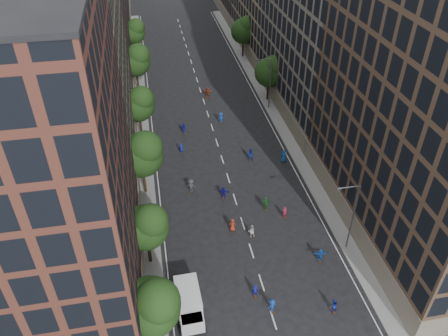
% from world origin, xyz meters
% --- Properties ---
extents(ground, '(240.00, 240.00, 0.00)m').
position_xyz_m(ground, '(0.00, 40.00, 0.00)').
color(ground, black).
rests_on(ground, ground).
extents(sidewalk_left, '(4.00, 105.00, 0.15)m').
position_xyz_m(sidewalk_left, '(-12.00, 47.50, 0.07)').
color(sidewalk_left, slate).
rests_on(sidewalk_left, ground).
extents(sidewalk_right, '(4.00, 105.00, 0.15)m').
position_xyz_m(sidewalk_right, '(12.00, 47.50, 0.07)').
color(sidewalk_right, slate).
rests_on(sidewalk_right, ground).
extents(bldg_left_a, '(14.00, 22.00, 30.00)m').
position_xyz_m(bldg_left_a, '(-19.00, 11.00, 15.00)').
color(bldg_left_a, '#542A20').
rests_on(bldg_left_a, ground).
extents(bldg_left_b, '(14.00, 26.00, 34.00)m').
position_xyz_m(bldg_left_b, '(-19.00, 35.00, 17.00)').
color(bldg_left_b, '#817154').
rests_on(bldg_left_b, ground).
extents(bldg_left_c, '(14.00, 20.00, 28.00)m').
position_xyz_m(bldg_left_c, '(-19.00, 58.00, 14.00)').
color(bldg_left_c, '#542A20').
rests_on(bldg_left_c, ground).
extents(bldg_right_a, '(14.00, 30.00, 36.00)m').
position_xyz_m(bldg_right_a, '(19.00, 15.00, 18.00)').
color(bldg_right_a, '#4B3628').
rests_on(bldg_right_a, ground).
extents(bldg_right_b, '(14.00, 28.00, 33.00)m').
position_xyz_m(bldg_right_b, '(19.00, 44.00, 16.50)').
color(bldg_right_b, '#645B52').
rests_on(bldg_right_b, ground).
extents(tree_left_0, '(5.20, 5.20, 8.83)m').
position_xyz_m(tree_left_0, '(-11.01, 3.85, 5.96)').
color(tree_left_0, black).
rests_on(tree_left_0, ground).
extents(tree_left_1, '(4.80, 4.80, 8.21)m').
position_xyz_m(tree_left_1, '(-11.02, 13.86, 5.55)').
color(tree_left_1, black).
rests_on(tree_left_1, ground).
extents(tree_left_2, '(5.60, 5.60, 9.45)m').
position_xyz_m(tree_left_2, '(-10.99, 25.83, 6.36)').
color(tree_left_2, black).
rests_on(tree_left_2, ground).
extents(tree_left_3, '(5.00, 5.00, 8.58)m').
position_xyz_m(tree_left_3, '(-11.02, 39.85, 5.82)').
color(tree_left_3, black).
rests_on(tree_left_3, ground).
extents(tree_left_4, '(5.40, 5.40, 9.08)m').
position_xyz_m(tree_left_4, '(-11.00, 55.84, 6.10)').
color(tree_left_4, black).
rests_on(tree_left_4, ground).
extents(tree_left_5, '(4.80, 4.80, 8.33)m').
position_xyz_m(tree_left_5, '(-11.02, 71.86, 5.68)').
color(tree_left_5, black).
rests_on(tree_left_5, ground).
extents(tree_right_a, '(5.00, 5.00, 8.39)m').
position_xyz_m(tree_right_a, '(11.38, 47.85, 5.63)').
color(tree_right_a, black).
rests_on(tree_right_a, ground).
extents(tree_right_b, '(5.20, 5.20, 8.83)m').
position_xyz_m(tree_right_b, '(11.39, 67.85, 5.96)').
color(tree_right_b, black).
rests_on(tree_right_b, ground).
extents(streetlamp_near, '(2.64, 0.22, 9.06)m').
position_xyz_m(streetlamp_near, '(10.37, 12.00, 5.17)').
color(streetlamp_near, '#595B60').
rests_on(streetlamp_near, ground).
extents(streetlamp_far, '(2.64, 0.22, 9.06)m').
position_xyz_m(streetlamp_far, '(10.37, 45.00, 5.17)').
color(streetlamp_far, '#595B60').
rests_on(streetlamp_far, ground).
extents(cargo_van, '(2.57, 5.26, 2.76)m').
position_xyz_m(cargo_van, '(-7.80, 6.81, 1.45)').
color(cargo_van, silver).
rests_on(cargo_van, ground).
extents(skater_0, '(0.96, 0.79, 1.70)m').
position_xyz_m(skater_0, '(-8.50, 5.90, 0.85)').
color(skater_0, '#1B1299').
rests_on(skater_0, ground).
extents(skater_1, '(0.57, 0.38, 1.56)m').
position_xyz_m(skater_1, '(-1.10, 7.57, 0.78)').
color(skater_1, '#13139B').
rests_on(skater_1, ground).
extents(skater_2, '(0.91, 0.79, 1.58)m').
position_xyz_m(skater_2, '(5.93, 4.41, 0.79)').
color(skater_2, '#122298').
rests_on(skater_2, ground).
extents(skater_3, '(1.17, 0.87, 1.61)m').
position_xyz_m(skater_3, '(0.10, 5.50, 0.81)').
color(skater_3, navy).
rests_on(skater_3, ground).
extents(skater_4, '(1.16, 0.66, 1.87)m').
position_xyz_m(skater_4, '(-8.50, 9.06, 0.93)').
color(skater_4, navy).
rests_on(skater_4, ground).
extents(skater_5, '(1.57, 0.68, 1.64)m').
position_xyz_m(skater_5, '(7.00, 10.80, 0.82)').
color(skater_5, '#164DB5').
rests_on(skater_5, ground).
extents(skater_6, '(0.94, 0.73, 1.71)m').
position_xyz_m(skater_6, '(-1.47, 17.04, 0.85)').
color(skater_6, '#9D2B1A').
rests_on(skater_6, ground).
extents(skater_7, '(0.60, 0.42, 1.55)m').
position_xyz_m(skater_7, '(5.20, 18.11, 0.78)').
color(skater_7, '#AF1D36').
rests_on(skater_7, ground).
extents(skater_8, '(0.87, 0.69, 1.74)m').
position_xyz_m(skater_8, '(0.48, 15.64, 0.87)').
color(skater_8, beige).
rests_on(skater_8, ground).
extents(skater_9, '(1.42, 1.12, 1.92)m').
position_xyz_m(skater_9, '(-5.31, 25.03, 0.96)').
color(skater_9, '#39393D').
rests_on(skater_9, ground).
extents(skater_10, '(1.18, 0.59, 1.93)m').
position_xyz_m(skater_10, '(3.33, 19.86, 0.96)').
color(skater_10, '#1D6223').
rests_on(skater_10, ground).
extents(skater_11, '(1.60, 0.92, 1.64)m').
position_xyz_m(skater_11, '(-1.39, 23.09, 0.82)').
color(skater_11, '#18118F').
rests_on(skater_11, ground).
extents(skater_12, '(1.01, 0.75, 1.88)m').
position_xyz_m(skater_12, '(8.50, 29.34, 0.94)').
color(skater_12, '#124699').
rests_on(skater_12, ground).
extents(skater_13, '(0.73, 0.61, 1.69)m').
position_xyz_m(skater_13, '(-5.64, 34.11, 0.85)').
color(skater_13, '#161FB4').
rests_on(skater_13, ground).
extents(skater_14, '(0.99, 0.81, 1.89)m').
position_xyz_m(skater_14, '(3.88, 30.62, 0.94)').
color(skater_14, navy).
rests_on(skater_14, ground).
extents(skater_15, '(1.33, 1.08, 1.79)m').
position_xyz_m(skater_15, '(1.66, 41.71, 0.89)').
color(skater_15, '#1442AA').
rests_on(skater_15, ground).
extents(skater_16, '(1.10, 0.79, 1.73)m').
position_xyz_m(skater_16, '(-4.66, 39.66, 0.86)').
color(skater_16, '#1516AB').
rests_on(skater_16, ground).
extents(skater_17, '(1.78, 0.58, 1.91)m').
position_xyz_m(skater_17, '(0.91, 50.87, 0.95)').
color(skater_17, '#A1311A').
rests_on(skater_17, ground).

